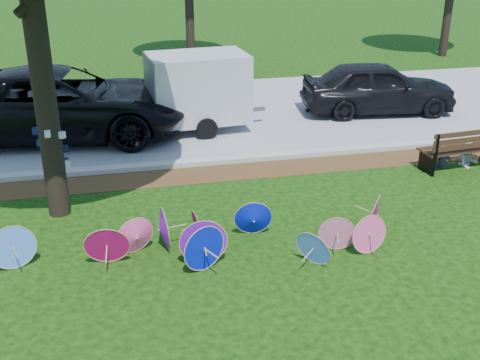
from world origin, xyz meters
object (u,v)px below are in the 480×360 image
object	(u,v)px
parasol_pile	(210,235)
person_left	(445,147)
person_right	(471,143)
dark_pickup	(378,87)
park_bench	(459,147)
cargo_trailer	(198,88)
black_van	(61,103)

from	to	relation	value
parasol_pile	person_left	bearing A→B (deg)	24.80
person_left	person_right	distance (m)	0.70
dark_pickup	person_left	bearing A→B (deg)	-177.71
park_bench	person_left	distance (m)	0.35
dark_pickup	cargo_trailer	xyz separation A→B (m)	(-5.74, -0.49, 0.44)
black_van	person_right	size ratio (longest dim) A/B	5.91
black_van	person_right	xyz separation A→B (m)	(9.91, -4.37, -0.38)
cargo_trailer	black_van	bearing A→B (deg)	171.85
cargo_trailer	person_left	bearing A→B (deg)	-42.99
person_left	dark_pickup	bearing A→B (deg)	105.85
parasol_pile	dark_pickup	world-z (taller)	dark_pickup
black_van	person_left	world-z (taller)	black_van
parasol_pile	cargo_trailer	distance (m)	7.19
black_van	dark_pickup	world-z (taller)	black_van
parasol_pile	person_left	distance (m)	6.92
park_bench	person_left	xyz separation A→B (m)	(-0.35, 0.05, 0.02)
person_left	cargo_trailer	bearing A→B (deg)	162.19
dark_pickup	person_left	distance (m)	4.69
person_left	park_bench	bearing A→B (deg)	11.77
parasol_pile	black_van	world-z (taller)	black_van
cargo_trailer	park_bench	world-z (taller)	cargo_trailer
black_van	person_right	bearing A→B (deg)	-106.44
black_van	park_bench	size ratio (longest dim) A/B	3.45
cargo_trailer	person_right	size ratio (longest dim) A/B	2.32
dark_pickup	person_left	world-z (taller)	dark_pickup
parasol_pile	dark_pickup	distance (m)	10.07
parasol_pile	park_bench	xyz separation A→B (m)	(6.63, 2.85, 0.14)
parasol_pile	black_van	size ratio (longest dim) A/B	1.08
dark_pickup	park_bench	bearing A→B (deg)	-173.43
park_bench	person_right	distance (m)	0.36
black_van	dark_pickup	size ratio (longest dim) A/B	1.46
black_van	cargo_trailer	size ratio (longest dim) A/B	2.55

